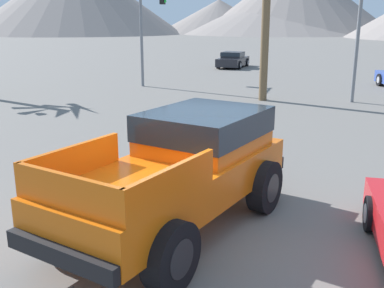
{
  "coord_description": "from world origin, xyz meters",
  "views": [
    {
      "loc": [
        2.08,
        -7.16,
        3.47
      ],
      "look_at": [
        -0.28,
        0.57,
        1.26
      ],
      "focal_mm": 42.0,
      "sensor_mm": 36.0,
      "label": 1
    }
  ],
  "objects": [
    {
      "name": "ground_plane",
      "position": [
        0.0,
        0.0,
        0.0
      ],
      "size": [
        320.0,
        320.0,
        0.0
      ],
      "primitive_type": "plane",
      "color": "slate"
    },
    {
      "name": "orange_pickup_truck",
      "position": [
        -0.19,
        -0.11,
        1.1
      ],
      "size": [
        3.29,
        5.5,
        1.93
      ],
      "rotation": [
        0.0,
        0.0,
        -0.27
      ],
      "color": "orange",
      "rests_on": "ground_plane"
    },
    {
      "name": "traffic_light_crosswalk",
      "position": [
        -7.81,
        17.38,
        3.97
      ],
      "size": [
        0.38,
        3.87,
        5.67
      ],
      "rotation": [
        0.0,
        0.0,
        1.57
      ],
      "color": "slate",
      "rests_on": "ground_plane"
    },
    {
      "name": "traffic_light_main",
      "position": [
        1.86,
        13.91,
        4.22
      ],
      "size": [
        3.48,
        0.38,
        6.09
      ],
      "rotation": [
        0.0,
        0.0,
        3.14
      ],
      "color": "slate",
      "rests_on": "ground_plane"
    },
    {
      "name": "parked_car_dark",
      "position": [
        -5.23,
        27.81,
        0.61
      ],
      "size": [
        1.99,
        4.22,
        1.21
      ],
      "rotation": [
        0.0,
        0.0,
        6.25
      ],
      "color": "#232328",
      "rests_on": "ground_plane"
    }
  ]
}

